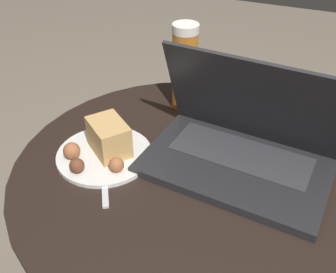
{
  "coord_description": "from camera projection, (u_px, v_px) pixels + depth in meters",
  "views": [
    {
      "loc": [
        0.21,
        -0.6,
        1.1
      ],
      "look_at": [
        -0.05,
        -0.01,
        0.63
      ],
      "focal_mm": 42.0,
      "sensor_mm": 36.0,
      "label": 1
    }
  ],
  "objects": [
    {
      "name": "laptop",
      "position": [
        241.0,
        145.0,
        0.81
      ],
      "size": [
        0.39,
        0.26,
        0.24
      ],
      "color": "#232326",
      "rests_on": "table"
    },
    {
      "name": "table",
      "position": [
        188.0,
        210.0,
        0.91
      ],
      "size": [
        0.75,
        0.75,
        0.56
      ],
      "color": "#515156",
      "rests_on": "ground_plane"
    },
    {
      "name": "fork",
      "position": [
        104.0,
        168.0,
        0.82
      ],
      "size": [
        0.12,
        0.18,
        0.0
      ],
      "color": "silver",
      "rests_on": "table"
    },
    {
      "name": "napkin",
      "position": [
        101.0,
        158.0,
        0.85
      ],
      "size": [
        0.16,
        0.12,
        0.0
      ],
      "color": "silver",
      "rests_on": "table"
    },
    {
      "name": "beer_glass",
      "position": [
        185.0,
        67.0,
        0.97
      ],
      "size": [
        0.06,
        0.06,
        0.22
      ],
      "color": "#C6701E",
      "rests_on": "table"
    },
    {
      "name": "snack_plate",
      "position": [
        105.0,
        147.0,
        0.84
      ],
      "size": [
        0.21,
        0.21,
        0.08
      ],
      "color": "silver",
      "rests_on": "table"
    }
  ]
}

